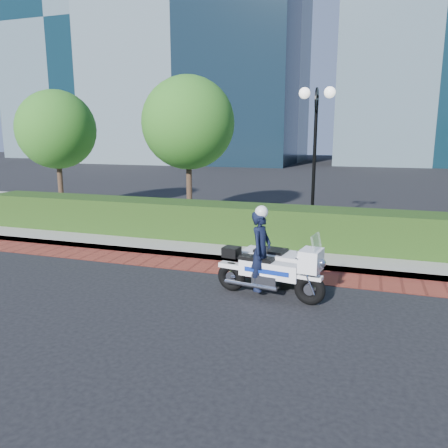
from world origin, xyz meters
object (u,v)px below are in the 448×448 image
(tree_b, at_px, (188,123))
(police_motorcycle, at_px, (271,262))
(tree_a, at_px, (56,130))
(lamppost, at_px, (315,138))

(tree_b, distance_m, police_motorcycle, 8.06)
(tree_a, distance_m, tree_b, 5.50)
(tree_a, xyz_separation_m, tree_b, (5.50, 0.00, 0.21))
(lamppost, height_order, tree_a, tree_a)
(tree_a, xyz_separation_m, police_motorcycle, (9.83, -6.19, -2.62))
(tree_a, height_order, tree_b, tree_b)
(tree_a, bearing_deg, tree_b, 0.00)
(tree_a, relative_size, police_motorcycle, 2.11)
(tree_b, height_order, police_motorcycle, tree_b)
(tree_a, bearing_deg, police_motorcycle, -32.19)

